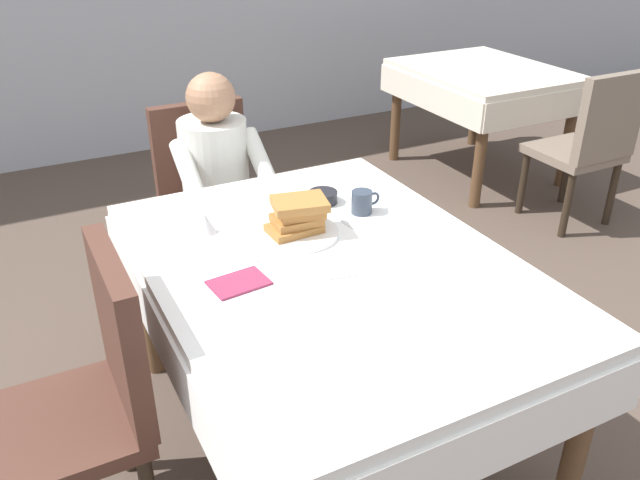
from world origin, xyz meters
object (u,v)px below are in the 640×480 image
(bowl_butter, at_px, (323,197))
(spoon_near_edge, at_px, (349,275))
(plate_breakfast, at_px, (298,233))
(breakfast_stack, at_px, (298,214))
(syrup_pitcher, at_px, (205,223))
(cup_coffee, at_px, (362,202))
(knife_right_of_plate, at_px, (349,225))
(fork_left_of_plate, at_px, (249,249))
(chair_left_side, at_px, (93,388))
(chair_diner, at_px, (209,191))
(dining_table_main, at_px, (331,286))
(background_table_far, at_px, (483,85))
(diner_person, at_px, (218,175))
(background_chair_empty, at_px, (590,141))

(bowl_butter, xyz_separation_m, spoon_near_edge, (-0.18, -0.51, -0.02))
(plate_breakfast, xyz_separation_m, breakfast_stack, (0.00, 0.01, 0.07))
(bowl_butter, bearing_deg, syrup_pitcher, -176.08)
(cup_coffee, bearing_deg, knife_right_of_plate, -142.79)
(cup_coffee, xyz_separation_m, fork_left_of_plate, (-0.47, -0.07, -0.04))
(chair_left_side, relative_size, fork_left_of_plate, 5.17)
(breakfast_stack, height_order, bowl_butter, breakfast_stack)
(chair_diner, height_order, knife_right_of_plate, chair_diner)
(dining_table_main, height_order, chair_diner, chair_diner)
(plate_breakfast, height_order, cup_coffee, cup_coffee)
(plate_breakfast, distance_m, cup_coffee, 0.29)
(syrup_pitcher, xyz_separation_m, spoon_near_edge, (0.30, -0.48, -0.04))
(breakfast_stack, distance_m, background_table_far, 2.67)
(chair_diner, bearing_deg, cup_coffee, 108.17)
(diner_person, distance_m, spoon_near_edge, 1.12)
(diner_person, xyz_separation_m, cup_coffee, (0.30, -0.75, 0.11))
(dining_table_main, bearing_deg, fork_left_of_plate, 136.26)
(dining_table_main, relative_size, breakfast_stack, 7.08)
(chair_left_side, height_order, background_chair_empty, same)
(diner_person, xyz_separation_m, plate_breakfast, (0.01, -0.80, 0.08))
(chair_diner, xyz_separation_m, bowl_butter, (0.21, -0.76, 0.23))
(syrup_pitcher, bearing_deg, diner_person, 67.42)
(breakfast_stack, height_order, knife_right_of_plate, breakfast_stack)
(chair_diner, relative_size, spoon_near_edge, 6.20)
(chair_diner, distance_m, cup_coffee, 0.98)
(bowl_butter, height_order, background_table_far, bowl_butter)
(chair_diner, xyz_separation_m, spoon_near_edge, (0.03, -1.27, 0.21))
(syrup_pitcher, bearing_deg, bowl_butter, 3.92)
(dining_table_main, distance_m, knife_right_of_plate, 0.28)
(dining_table_main, xyz_separation_m, syrup_pitcher, (-0.29, 0.38, 0.13))
(chair_left_side, relative_size, bowl_butter, 8.45)
(breakfast_stack, relative_size, background_chair_empty, 0.23)
(breakfast_stack, xyz_separation_m, background_chair_empty, (2.14, 0.64, -0.29))
(chair_diner, distance_m, syrup_pitcher, 0.87)
(cup_coffee, distance_m, spoon_near_edge, 0.45)
(chair_diner, bearing_deg, background_table_far, -163.54)
(chair_left_side, distance_m, knife_right_of_plate, 0.99)
(diner_person, xyz_separation_m, background_table_far, (2.15, 0.79, -0.05))
(diner_person, height_order, bowl_butter, diner_person)
(dining_table_main, bearing_deg, spoon_near_edge, -86.31)
(cup_coffee, bearing_deg, fork_left_of_plate, -171.40)
(chair_diner, distance_m, chair_left_side, 1.39)
(diner_person, bearing_deg, dining_table_main, 91.45)
(dining_table_main, distance_m, chair_diner, 1.18)
(chair_diner, relative_size, diner_person, 0.83)
(chair_left_side, distance_m, breakfast_stack, 0.84)
(plate_breakfast, relative_size, breakfast_stack, 1.30)
(chair_diner, height_order, background_table_far, chair_diner)
(cup_coffee, height_order, knife_right_of_plate, cup_coffee)
(breakfast_stack, bearing_deg, chair_diner, 90.83)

